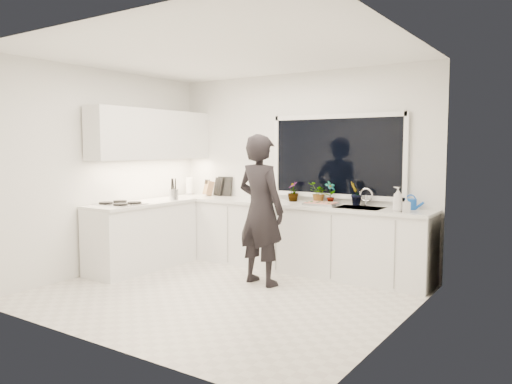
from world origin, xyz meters
The scene contains 25 objects.
floor centered at (0.00, 0.00, -0.01)m, with size 4.00×3.50×0.02m, color beige.
wall_back centered at (0.00, 1.76, 1.35)m, with size 4.00×0.02×2.70m, color white.
wall_left centered at (-2.01, 0.00, 1.35)m, with size 0.02×3.50×2.70m, color white.
wall_right centered at (2.01, 0.00, 1.35)m, with size 0.02×3.50×2.70m, color white.
ceiling centered at (0.00, 0.00, 2.71)m, with size 4.00×3.50×0.02m, color white.
window centered at (0.60, 1.73, 1.55)m, with size 1.80×0.02×1.00m, color black.
base_cabinets_back centered at (0.00, 1.45, 0.44)m, with size 3.92×0.58×0.88m, color white.
base_cabinets_left centered at (-1.67, 0.35, 0.44)m, with size 0.58×1.60×0.88m, color white.
countertop_back centered at (0.00, 1.44, 0.90)m, with size 3.94×0.62×0.04m, color silver.
countertop_left centered at (-1.67, 0.35, 0.90)m, with size 0.62×1.60×0.04m, color silver.
upper_cabinets centered at (-1.79, 0.70, 1.85)m, with size 0.34×2.10×0.70m, color white.
sink centered at (1.05, 1.45, 0.87)m, with size 0.58×0.42×0.14m, color silver.
faucet centered at (1.05, 1.65, 1.03)m, with size 0.03×0.03×0.22m, color silver.
stovetop centered at (-1.69, 0.00, 0.94)m, with size 0.56×0.48×0.03m, color black.
person centered at (0.12, 0.61, 0.91)m, with size 0.67×0.44×1.83m, color black.
pizza_tray centered at (0.53, 1.42, 0.94)m, with size 0.42×0.31×0.03m, color #BBBABF.
pizza centered at (0.53, 1.42, 0.95)m, with size 0.38×0.27×0.01m, color red.
watering_can centered at (1.64, 1.61, 0.98)m, with size 0.14×0.14×0.13m, color blue.
paper_towel_roll centered at (-1.85, 1.55, 1.05)m, with size 0.11×0.11×0.26m, color white.
knife_block centered at (-1.49, 1.59, 1.03)m, with size 0.13×0.10×0.22m, color olive.
utensil_crock centered at (-1.49, 0.80, 1.00)m, with size 0.13×0.13×0.16m, color silver.
picture_frame_large centered at (-1.38, 1.69, 1.06)m, with size 0.22×0.02×0.28m, color black.
picture_frame_small centered at (-1.26, 1.69, 1.07)m, with size 0.25×0.02×0.30m, color black.
herb_plants centered at (0.46, 1.61, 1.06)m, with size 1.10×0.30×0.31m.
soap_bottles centered at (1.60, 1.30, 1.05)m, with size 0.22×0.13×0.29m.
Camera 1 is at (3.41, -4.42, 1.67)m, focal length 35.00 mm.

